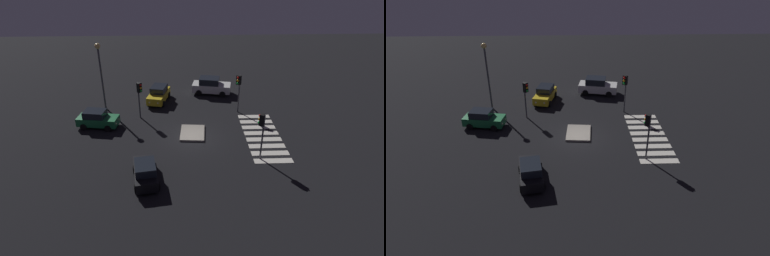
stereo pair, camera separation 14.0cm
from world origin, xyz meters
The scene contains 11 objects.
ground_plane centered at (0.00, 0.00, 0.00)m, with size 80.00×80.00×0.00m, color black.
traffic_island centered at (0.70, -0.07, 0.09)m, with size 3.11×2.44×0.18m.
car_green centered at (2.47, 9.02, 0.83)m, with size 2.29×4.06×1.70m.
car_white centered at (10.34, -2.62, 0.96)m, with size 2.73×4.70×1.95m.
car_yellow centered at (8.30, 3.42, 0.86)m, with size 4.25×2.55×1.75m.
car_black centered at (-6.25, 3.67, 0.82)m, with size 3.99×2.26×1.67m.
traffic_light_east centered at (5.13, -4.93, 3.10)m, with size 0.54×0.54×4.08m.
traffic_light_south centered at (-3.56, -5.35, 3.06)m, with size 0.54×0.53×4.04m.
traffic_light_north centered at (4.17, 5.01, 2.89)m, with size 0.54×0.53×3.80m.
street_lamp centered at (6.61, 9.08, 4.87)m, with size 0.56×0.56×7.06m.
crosswalk_near centered at (0.00, -6.52, 0.01)m, with size 8.75×3.20×0.02m.
Camera 2 is at (-26.19, 0.84, 15.37)m, focal length 31.02 mm.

